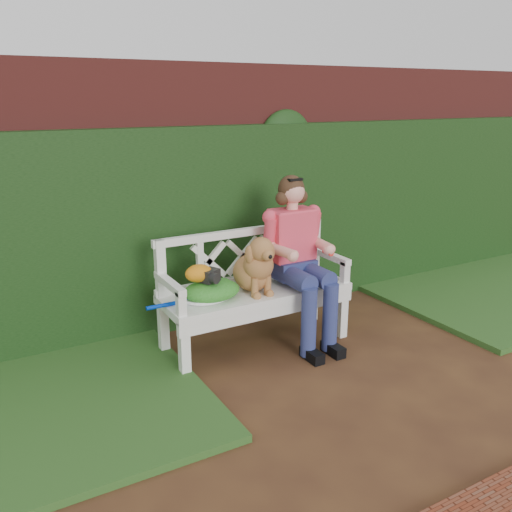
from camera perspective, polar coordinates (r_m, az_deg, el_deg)
ground at (r=3.96m, az=13.29°, el=-13.23°), size 60.00×60.00×0.00m
brick_wall at (r=5.06m, az=-0.57°, el=7.03°), size 10.00×0.30×2.20m
ivy_hedge at (r=4.92m, az=0.68°, el=3.78°), size 10.00×0.18×1.70m
grass_right at (r=6.18m, az=24.21°, el=-2.99°), size 2.60×2.00×0.05m
garden_bench at (r=4.34m, az=0.00°, el=-6.47°), size 1.61×0.69×0.48m
seated_woman at (r=4.35m, az=4.04°, el=-0.75°), size 0.72×0.85×1.29m
dog at (r=4.13m, az=-0.21°, el=-0.72°), size 0.32×0.42×0.46m
tennis_racket at (r=4.04m, az=-5.73°, el=-4.41°), size 0.72×0.50×0.03m
green_bag at (r=4.03m, az=-4.69°, el=-3.58°), size 0.51×0.44×0.15m
camera_item at (r=3.98m, az=-4.92°, el=-2.05°), size 0.17×0.15×0.09m
baseball_glove at (r=3.97m, az=-6.04°, el=-1.81°), size 0.25×0.22×0.13m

